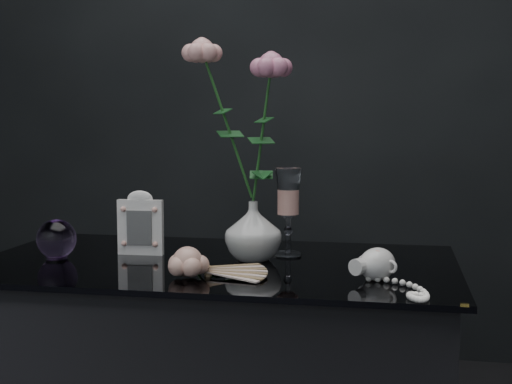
% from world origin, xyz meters
% --- Properties ---
extents(vase, '(0.16, 0.16, 0.13)m').
position_xyz_m(vase, '(0.08, 0.08, 0.83)').
color(vase, silver).
rests_on(vase, table).
extents(wine_glass, '(0.07, 0.07, 0.20)m').
position_xyz_m(wine_glass, '(0.15, 0.15, 0.86)').
color(wine_glass, white).
rests_on(wine_glass, table).
extents(picture_frame, '(0.11, 0.09, 0.15)m').
position_xyz_m(picture_frame, '(-0.19, 0.09, 0.84)').
color(picture_frame, white).
rests_on(picture_frame, table).
extents(paperweight, '(0.11, 0.11, 0.09)m').
position_xyz_m(paperweight, '(-0.36, 0.01, 0.81)').
color(paperweight, '#A374BD').
rests_on(paperweight, table).
extents(paper_fan, '(0.25, 0.20, 0.02)m').
position_xyz_m(paper_fan, '(0.02, -0.10, 0.77)').
color(paper_fan, beige).
rests_on(paper_fan, table).
extents(loose_rose, '(0.19, 0.22, 0.06)m').
position_xyz_m(loose_rose, '(-0.01, -0.12, 0.79)').
color(loose_rose, '#E1A791').
rests_on(loose_rose, table).
extents(pearl_jar, '(0.32, 0.32, 0.07)m').
position_xyz_m(pearl_jar, '(0.36, -0.07, 0.80)').
color(pearl_jar, white).
rests_on(pearl_jar, table).
extents(roses, '(0.22, 0.11, 0.40)m').
position_xyz_m(roses, '(0.05, 0.08, 1.09)').
color(roses, pink).
rests_on(roses, vase).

